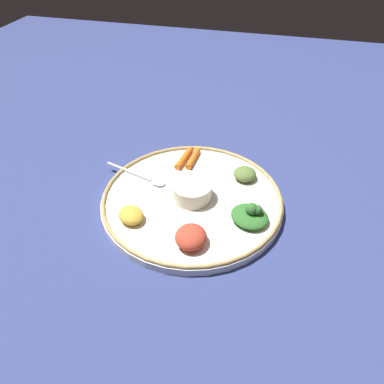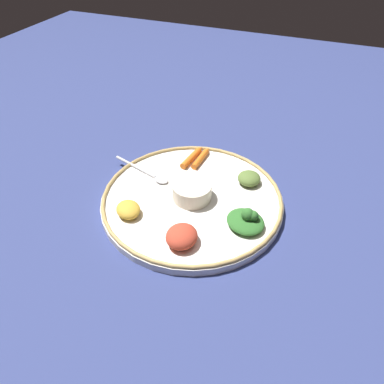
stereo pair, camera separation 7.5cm
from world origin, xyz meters
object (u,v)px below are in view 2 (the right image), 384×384
(greens_pile, at_px, (246,220))
(center_bowl, at_px, (192,190))
(spoon, at_px, (149,174))
(carrot_near_spoon, at_px, (201,158))
(carrot_outer, at_px, (192,157))

(greens_pile, bearing_deg, center_bowl, 163.87)
(spoon, xyz_separation_m, greens_pile, (0.25, -0.07, 0.01))
(center_bowl, distance_m, carrot_near_spoon, 0.14)
(spoon, bearing_deg, carrot_near_spoon, 48.06)
(spoon, relative_size, carrot_near_spoon, 1.80)
(center_bowl, xyz_separation_m, spoon, (-0.12, 0.04, -0.02))
(center_bowl, height_order, greens_pile, greens_pile)
(carrot_outer, bearing_deg, carrot_near_spoon, 13.90)
(carrot_near_spoon, bearing_deg, carrot_outer, -166.10)
(spoon, xyz_separation_m, carrot_near_spoon, (0.09, 0.10, 0.00))
(carrot_outer, bearing_deg, center_bowl, -68.31)
(center_bowl, distance_m, spoon, 0.13)
(center_bowl, bearing_deg, spoon, 163.51)
(greens_pile, relative_size, carrot_near_spoon, 1.14)
(center_bowl, relative_size, carrot_near_spoon, 0.93)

